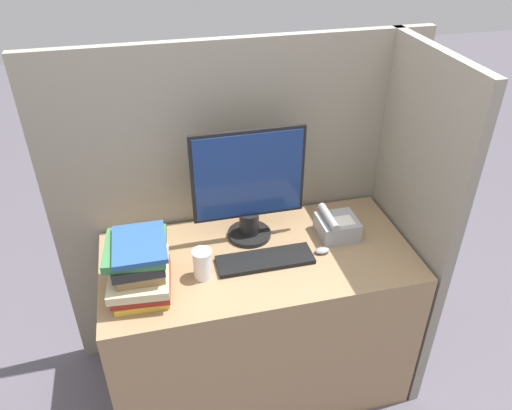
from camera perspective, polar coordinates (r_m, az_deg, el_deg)
name	(u,v)px	position (r m, az deg, el deg)	size (l,w,h in m)	color
cubicle_panel_rear	(241,206)	(2.40, -1.77, -0.16)	(1.72, 0.04, 1.60)	gray
cubicle_panel_right	(406,225)	(2.37, 16.72, -2.20)	(0.04, 0.70, 1.60)	gray
desk	(258,320)	(2.39, 0.26, -13.05)	(1.32, 0.64, 0.78)	#937551
monitor	(249,189)	(2.10, -0.84, 1.83)	(0.48, 0.19, 0.51)	black
keyboard	(265,260)	(2.09, 1.04, -6.29)	(0.40, 0.13, 0.02)	black
mouse	(322,251)	(2.15, 7.56, -5.19)	(0.06, 0.04, 0.02)	gray
coffee_cup	(203,264)	(2.00, -6.12, -6.71)	(0.08, 0.08, 0.13)	white
book_stack	(139,266)	(1.95, -13.20, -6.85)	(0.25, 0.31, 0.23)	gold
desk_telephone	(337,226)	(2.24, 9.19, -2.38)	(0.17, 0.18, 0.12)	#99999E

